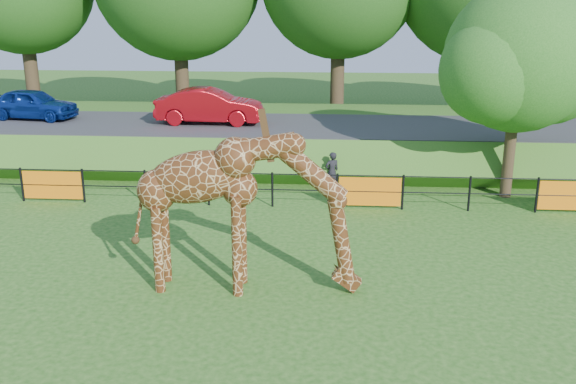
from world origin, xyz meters
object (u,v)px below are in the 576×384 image
tree_east (521,64)px  visitor (332,172)px  car_blue (32,104)px  car_red (210,106)px  giraffe (246,212)px

tree_east → visitor: bearing=178.8°
car_blue → car_red: size_ratio=0.87×
giraffe → visitor: (1.84, 7.63, -1.12)m
giraffe → tree_east: tree_east is taller
car_blue → visitor: size_ratio=2.71×
car_blue → car_red: 7.47m
car_red → tree_east: tree_east is taller
car_red → visitor: car_red is taller
giraffe → car_red: (-3.05, 11.95, 0.31)m
visitor → car_blue: bearing=-45.9°
car_red → visitor: bearing=-130.4°
car_red → visitor: (4.89, -4.32, -1.44)m
car_red → tree_east: size_ratio=0.62×
car_red → tree_east: bearing=-111.6°
car_blue → tree_east: size_ratio=0.54×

